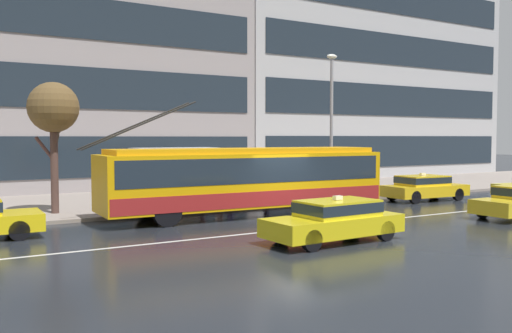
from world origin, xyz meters
TOP-DOWN VIEW (x-y plane):
  - ground_plane at (0.00, 0.00)m, footprint 160.00×160.00m
  - sidewalk_slab at (0.00, 9.08)m, footprint 80.00×10.00m
  - lane_centre_line at (0.00, -1.20)m, footprint 72.00×0.14m
  - trolleybus at (-0.81, 2.48)m, footprint 12.53×2.93m
  - taxi_oncoming_near at (-1.29, -3.71)m, footprint 4.48×1.93m
  - taxi_ahead_of_bus at (9.43, 2.52)m, footprint 4.43×2.06m
  - bus_shelter at (-2.53, 6.12)m, footprint 3.72×1.54m
  - pedestrian_at_shelter at (1.95, 5.59)m, footprint 1.38×1.38m
  - pedestrian_approaching_curb at (-0.82, 6.56)m, footprint 1.24×1.24m
  - pedestrian_walking_past at (0.45, 6.12)m, footprint 1.34×1.34m
  - pedestrian_waiting_by_pole at (-0.48, 5.40)m, footprint 1.36×1.36m
  - street_lamp at (5.71, 5.26)m, footprint 0.60×0.32m
  - street_tree_bare at (-7.57, 6.14)m, footprint 2.00×2.00m
  - office_tower_corner_right at (18.73, 19.79)m, footprint 24.94×12.03m

SIDE VIEW (x-z plane):
  - ground_plane at x=0.00m, z-range 0.00..0.00m
  - lane_centre_line at x=0.00m, z-range 0.00..0.01m
  - sidewalk_slab at x=0.00m, z-range 0.00..0.14m
  - taxi_oncoming_near at x=-1.29m, z-range 0.01..1.40m
  - taxi_ahead_of_bus at x=9.43m, z-range 0.01..1.40m
  - trolleybus at x=-0.81m, z-range -0.75..3.78m
  - pedestrian_at_shelter at x=1.95m, z-range 0.74..2.68m
  - pedestrian_waiting_by_pole at x=-0.48m, z-range 0.73..2.70m
  - pedestrian_approaching_curb at x=-0.82m, z-range 0.73..2.77m
  - pedestrian_walking_past at x=0.45m, z-range 0.78..2.84m
  - bus_shelter at x=-2.53m, z-range 0.74..3.31m
  - street_tree_bare at x=-7.57m, z-range 1.65..6.86m
  - street_lamp at x=5.71m, z-range 0.76..7.97m
  - office_tower_corner_right at x=18.73m, z-range 0.01..27.44m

